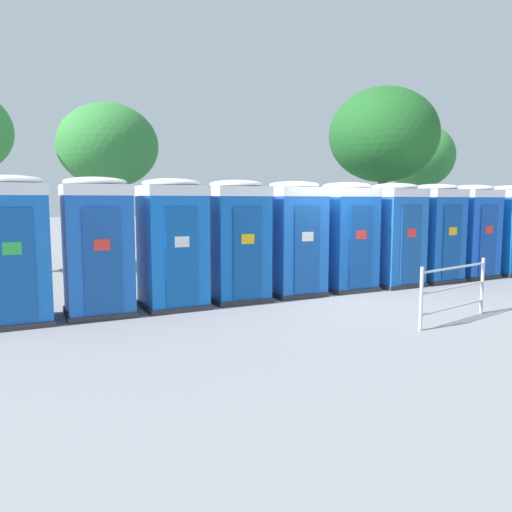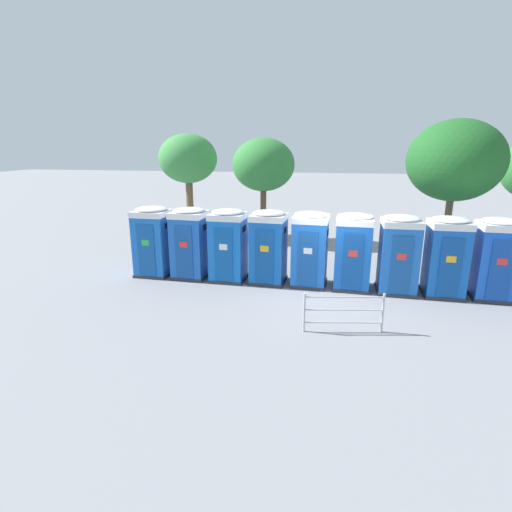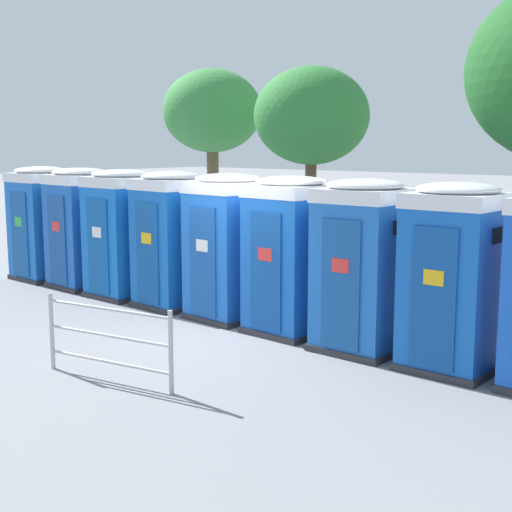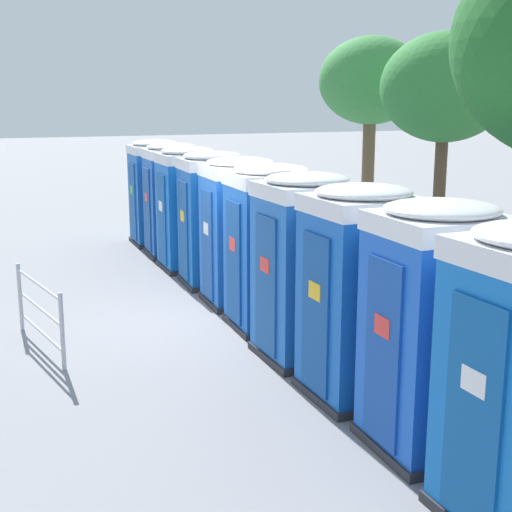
% 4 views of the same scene
% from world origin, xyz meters
% --- Properties ---
extents(ground_plane, '(120.00, 120.00, 0.00)m').
position_xyz_m(ground_plane, '(0.00, 0.00, 0.00)').
color(ground_plane, gray).
extents(portapotty_0, '(1.26, 1.24, 2.54)m').
position_xyz_m(portapotty_0, '(-6.37, 0.69, 1.28)').
color(portapotty_0, '#2D2D33').
rests_on(portapotty_0, ground).
extents(portapotty_1, '(1.28, 1.27, 2.54)m').
position_xyz_m(portapotty_1, '(-4.95, 0.68, 1.28)').
color(portapotty_1, '#2D2D33').
rests_on(portapotty_1, ground).
extents(portapotty_2, '(1.24, 1.23, 2.54)m').
position_xyz_m(portapotty_2, '(-3.53, 0.61, 1.28)').
color(portapotty_2, '#2D2D33').
rests_on(portapotty_2, ground).
extents(portapotty_3, '(1.27, 1.28, 2.54)m').
position_xyz_m(portapotty_3, '(-2.11, 0.64, 1.28)').
color(portapotty_3, '#2D2D33').
rests_on(portapotty_3, ground).
extents(portapotty_4, '(1.25, 1.26, 2.54)m').
position_xyz_m(portapotty_4, '(-0.69, 0.61, 1.28)').
color(portapotty_4, '#2D2D33').
rests_on(portapotty_4, ground).
extents(portapotty_5, '(1.25, 1.26, 2.54)m').
position_xyz_m(portapotty_5, '(0.73, 0.54, 1.28)').
color(portapotty_5, '#2D2D33').
rests_on(portapotty_5, ground).
extents(portapotty_6, '(1.21, 1.21, 2.54)m').
position_xyz_m(portapotty_6, '(2.14, 0.44, 1.28)').
color(portapotty_6, '#2D2D33').
rests_on(portapotty_6, ground).
extents(portapotty_7, '(1.20, 1.21, 2.54)m').
position_xyz_m(portapotty_7, '(3.56, 0.43, 1.28)').
color(portapotty_7, '#2D2D33').
rests_on(portapotty_7, ground).
extents(portapotty_8, '(1.24, 1.25, 2.54)m').
position_xyz_m(portapotty_8, '(4.98, 0.43, 1.28)').
color(portapotty_8, '#2D2D33').
rests_on(portapotty_8, ground).
extents(portapotty_9, '(1.22, 1.21, 2.54)m').
position_xyz_m(portapotty_9, '(6.40, 0.32, 1.28)').
color(portapotty_9, '#2D2D33').
rests_on(portapotty_9, ground).
extents(street_tree_0, '(2.98, 2.98, 5.01)m').
position_xyz_m(street_tree_0, '(-3.34, 6.78, 3.73)').
color(street_tree_0, brown).
rests_on(street_tree_0, ground).
extents(street_tree_1, '(3.34, 3.34, 5.56)m').
position_xyz_m(street_tree_1, '(4.20, 3.11, 4.10)').
color(street_tree_1, brown).
rests_on(street_tree_1, ground).
extents(street_tree_3, '(2.64, 2.64, 4.97)m').
position_xyz_m(street_tree_3, '(7.74, 5.00, 3.69)').
color(street_tree_3, brown).
rests_on(street_tree_3, ground).
extents(event_barrier, '(2.03, 0.41, 1.05)m').
position_xyz_m(event_barrier, '(0.39, -2.86, 0.57)').
color(event_barrier, '#B7B7BC').
rests_on(event_barrier, ground).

